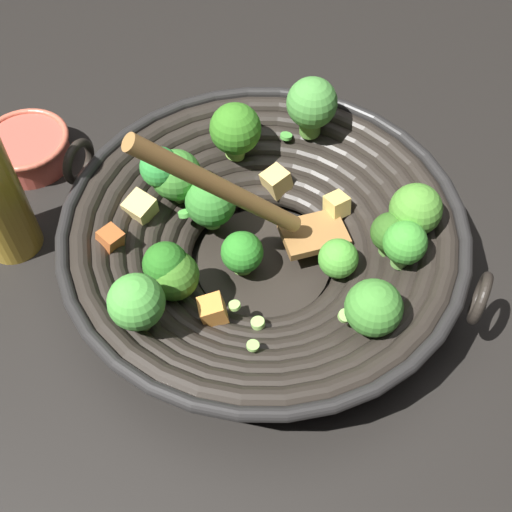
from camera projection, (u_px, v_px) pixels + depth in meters
name	position (u px, v px, depth m)	size (l,w,h in m)	color
ground_plane	(263.00, 266.00, 0.73)	(4.00, 4.00, 0.00)	black
wok	(263.00, 235.00, 0.69)	(0.43, 0.43, 0.23)	black
prep_bowl	(28.00, 148.00, 0.81)	(0.11, 0.11, 0.04)	#D15647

